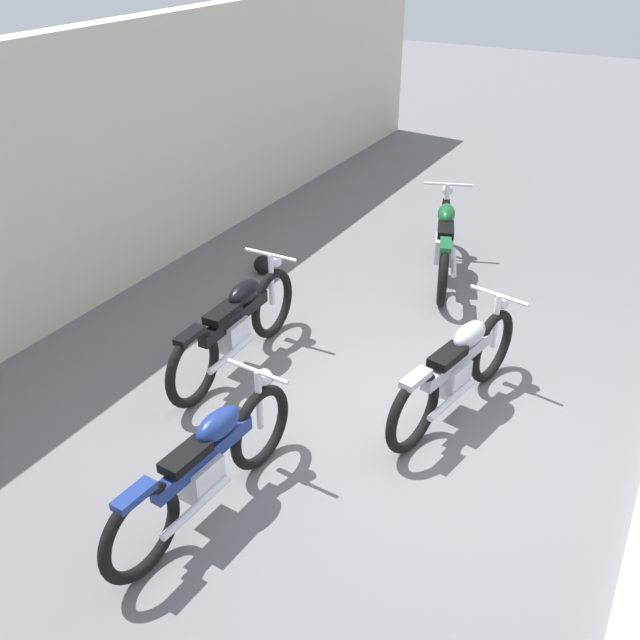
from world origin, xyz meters
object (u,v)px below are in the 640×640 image
object	(u,v)px
helmet	(263,265)
motorcycle_black	(236,325)
motorcycle_silver	(457,368)
motorcycle_blue	(207,465)
motorcycle_green	(444,241)

from	to	relation	value
helmet	motorcycle_black	xyz separation A→B (m)	(-1.87, -0.91, 0.34)
motorcycle_silver	motorcycle_blue	bearing A→B (deg)	161.78
helmet	motorcycle_green	size ratio (longest dim) A/B	0.12
motorcycle_blue	motorcycle_silver	bearing A→B (deg)	-25.60
motorcycle_green	motorcycle_silver	bearing A→B (deg)	-177.10
motorcycle_black	motorcycle_green	world-z (taller)	motorcycle_green
motorcycle_silver	motorcycle_blue	world-z (taller)	motorcycle_silver
motorcycle_blue	motorcycle_black	size ratio (longest dim) A/B	0.96
helmet	motorcycle_green	distance (m)	2.26
helmet	motorcycle_silver	xyz separation A→B (m)	(-1.54, -3.05, 0.33)
motorcycle_black	motorcycle_blue	bearing A→B (deg)	-152.54
motorcycle_silver	motorcycle_blue	size ratio (longest dim) A/B	1.00
motorcycle_blue	motorcycle_green	xyz separation A→B (m)	(4.65, -0.12, 0.03)
helmet	motorcycle_blue	world-z (taller)	motorcycle_blue
motorcycle_green	motorcycle_blue	bearing A→B (deg)	158.77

